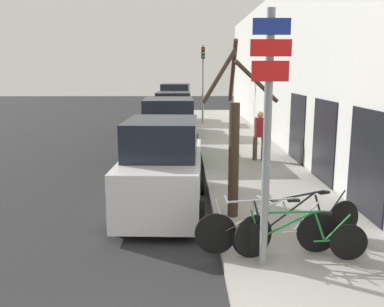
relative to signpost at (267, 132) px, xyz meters
The scene contains 14 objects.
ground_plane 9.01m from the signpost, 100.71° to the left, with size 80.00×80.00×0.00m, color #28282B.
sidewalk_curb 11.62m from the signpost, 85.07° to the left, with size 3.20×32.00×0.15m.
building_facade 11.63m from the signpost, 76.39° to the left, with size 0.23×32.00×6.50m.
signpost is the anchor object (origin of this frame).
bicycle_0 1.90m from the signpost, 20.01° to the left, with size 2.20×0.44×0.84m.
bicycle_1 1.80m from the signpost, 73.40° to the left, with size 2.44×0.44×0.98m.
bicycle_2 2.02m from the signpost, 42.21° to the left, with size 2.45×1.08×0.99m.
parked_car_0 3.91m from the signpost, 118.35° to the left, with size 2.08×4.32×2.14m.
parked_car_1 9.00m from the signpost, 101.69° to the left, with size 2.15×4.65×2.25m.
parked_car_2 14.60m from the signpost, 97.04° to the left, with size 2.03×4.23×2.19m.
parked_car_3 19.70m from the signpost, 95.13° to the left, with size 2.21×4.23×2.43m.
pedestrian_near 8.33m from the signpost, 80.69° to the left, with size 0.45×0.38×1.70m.
street_tree 2.48m from the signpost, 94.98° to the left, with size 1.67×1.07×3.68m.
traffic_light 18.97m from the signpost, 90.48° to the left, with size 0.20×0.30×4.50m.
Camera 1 is at (0.37, -3.71, 3.21)m, focal length 40.00 mm.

